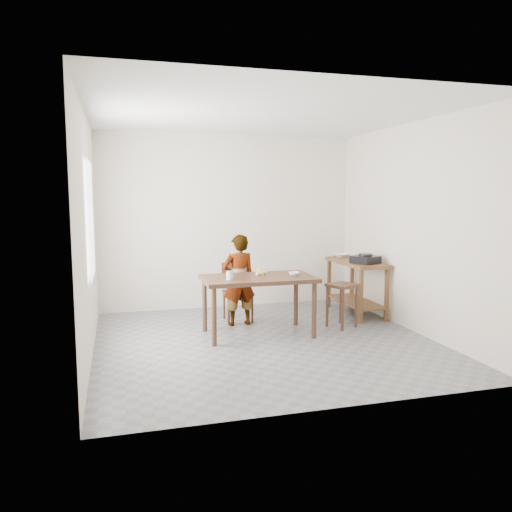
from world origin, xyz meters
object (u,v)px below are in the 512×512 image
object	(u,v)px
dining_table	(258,306)
dining_chair	(238,293)
child	(239,280)
stool	(342,305)
prep_counter	(356,287)

from	to	relation	value
dining_table	dining_chair	size ratio (longest dim) A/B	1.73
dining_table	child	world-z (taller)	child
dining_table	stool	bearing A→B (deg)	2.76
prep_counter	child	xyz separation A→B (m)	(-1.84, -0.17, 0.22)
dining_table	stool	world-z (taller)	dining_table
child	stool	size ratio (longest dim) A/B	2.11
dining_table	child	xyz separation A→B (m)	(-0.12, 0.53, 0.25)
prep_counter	dining_chair	distance (m)	1.80
stool	child	bearing A→B (deg)	159.98
child	stool	xyz separation A→B (m)	(1.31, -0.48, -0.33)
stool	prep_counter	bearing A→B (deg)	50.30
dining_chair	prep_counter	bearing A→B (deg)	-0.44
prep_counter	child	distance (m)	1.86
dining_chair	child	bearing A→B (deg)	-99.01
stool	dining_table	bearing A→B (deg)	-177.24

